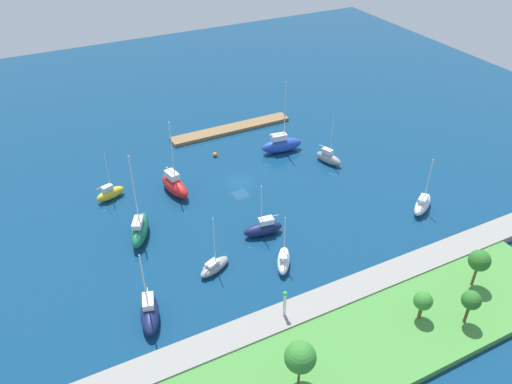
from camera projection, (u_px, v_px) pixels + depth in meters
name	position (u px, v px, depth m)	size (l,w,h in m)	color
water	(240.00, 182.00, 83.31)	(160.00, 160.00, 0.00)	navy
pier_dock	(231.00, 129.00, 98.00)	(24.00, 3.10, 0.66)	olive
breakwater	(342.00, 295.00, 61.79)	(68.91, 3.79, 1.11)	gray
shoreline_park	(381.00, 340.00, 56.31)	(50.76, 12.03, 0.91)	#478C3D
harbor_beacon	(285.00, 302.00, 57.24)	(0.56, 0.56, 3.73)	silver
park_tree_mideast	(479.00, 261.00, 60.50)	(2.64, 2.64, 5.31)	brown
park_tree_east	(423.00, 301.00, 56.89)	(2.17, 2.17, 3.81)	brown
park_tree_west	(300.00, 357.00, 49.09)	(3.19, 3.19, 5.62)	brown
park_tree_center	(471.00, 301.00, 55.91)	(2.19, 2.19, 4.63)	brown
sailboat_gray_lone_south	(329.00, 158.00, 87.63)	(3.22, 5.44, 9.14)	gray
sailboat_navy_off_beacon	(150.00, 313.00, 58.51)	(3.79, 6.73, 10.47)	#141E4C
sailboat_white_center_basin	(284.00, 260.00, 66.23)	(4.07, 5.12, 7.86)	white
sailboat_yellow_outer_mooring	(110.00, 193.00, 78.84)	(4.90, 2.78, 8.01)	yellow
sailboat_red_lone_north	(175.00, 185.00, 79.86)	(3.63, 7.23, 12.72)	red
sailboat_blue_far_north	(282.00, 144.00, 90.64)	(7.72, 3.27, 13.28)	#2347B2
sailboat_green_along_channel	(140.00, 229.00, 70.70)	(4.99, 7.36, 13.18)	#19724C
sailboat_gray_west_end	(214.00, 266.00, 65.62)	(5.15, 3.49, 8.53)	gray
sailboat_navy_near_pier	(263.00, 228.00, 71.55)	(5.90, 2.67, 8.42)	#141E4C
sailboat_white_inner_mooring	(423.00, 204.00, 76.29)	(5.84, 4.58, 8.80)	white
mooring_buoy_orange	(215.00, 154.00, 89.83)	(0.81, 0.81, 0.81)	orange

